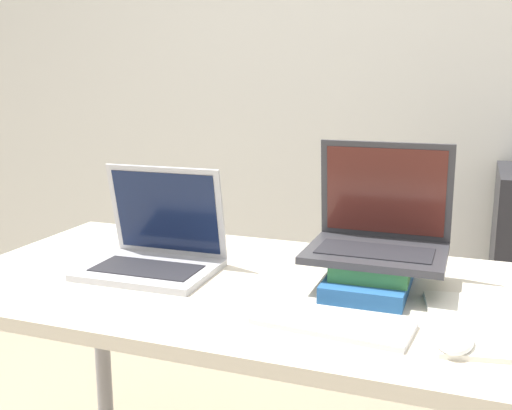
% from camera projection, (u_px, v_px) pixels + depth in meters
% --- Properties ---
extents(wall_back, '(8.00, 0.05, 2.70)m').
position_uv_depth(wall_back, '(375.00, 36.00, 2.71)').
color(wall_back, silver).
rests_on(wall_back, ground_plane).
extents(desk, '(1.38, 0.72, 0.71)m').
position_uv_depth(desk, '(250.00, 315.00, 1.39)').
color(desk, beige).
rests_on(desk, ground_plane).
extents(laptop_left, '(0.31, 0.24, 0.25)m').
position_uv_depth(laptop_left, '(155.00, 250.00, 1.44)').
color(laptop_left, '#B2B2B7').
rests_on(laptop_left, desk).
extents(book_stack, '(0.18, 0.28, 0.07)m').
position_uv_depth(book_stack, '(371.00, 273.00, 1.33)').
color(book_stack, '#235693').
rests_on(book_stack, desk).
extents(laptop_on_books, '(0.30, 0.23, 0.25)m').
position_uv_depth(laptop_on_books, '(379.00, 231.00, 1.34)').
color(laptop_on_books, '#333338').
rests_on(laptop_on_books, book_stack).
extents(wireless_keyboard, '(0.30, 0.15, 0.01)m').
position_uv_depth(wireless_keyboard, '(333.00, 322.00, 1.12)').
color(wireless_keyboard, silver).
rests_on(wireless_keyboard, desk).
extents(mouse, '(0.07, 0.11, 0.03)m').
position_uv_depth(mouse, '(454.00, 340.00, 1.03)').
color(mouse, white).
rests_on(mouse, desk).
extents(notepad, '(0.28, 0.34, 0.01)m').
position_uv_depth(notepad, '(493.00, 325.00, 1.12)').
color(notepad, white).
rests_on(notepad, desk).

